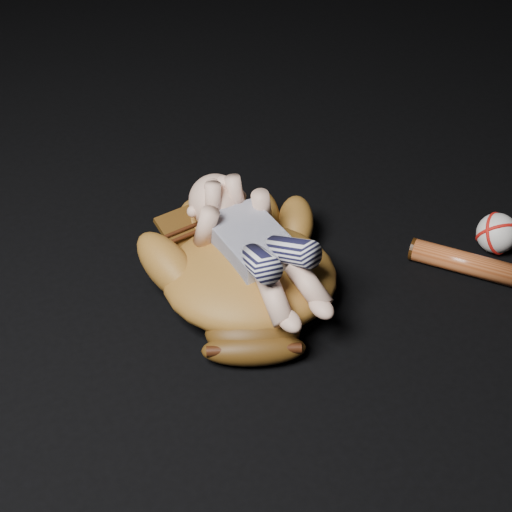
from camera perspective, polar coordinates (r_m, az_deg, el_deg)
name	(u,v)px	position (r m, az deg, el deg)	size (l,w,h in m)	color
baseball_glove	(249,270)	(1.38, -0.48, -1.04)	(0.38, 0.44, 0.14)	brown
newborn_baby	(259,244)	(1.34, 0.23, 0.89)	(0.18, 0.38, 0.15)	#DDAA8E
baseball	(497,233)	(1.58, 17.13, 1.59)	(0.08, 0.08, 0.08)	silver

